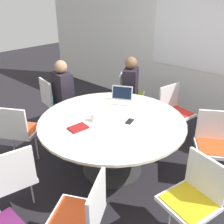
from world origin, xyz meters
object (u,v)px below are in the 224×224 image
object	(u,v)px
chair_7	(174,108)
chair_0	(129,91)
person_1	(64,91)
spiral_notebook	(78,128)
coffee_cup	(94,117)
chair_5	(194,194)
chair_4	(82,214)
chair_2	(19,128)
chair_3	(11,176)
person_0	(131,86)
cell_phone	(130,121)
chair_1	(54,98)
chair_6	(214,141)
laptop	(121,98)

from	to	relation	value
chair_7	chair_0	bearing A→B (deg)	-83.98
person_1	spiral_notebook	bearing A→B (deg)	-20.04
coffee_cup	chair_5	bearing A→B (deg)	-3.38
chair_4	chair_5	distance (m)	1.01
chair_0	chair_2	size ratio (longest dim) A/B	1.00
person_1	chair_3	bearing A→B (deg)	-43.88
person_0	cell_phone	bearing A→B (deg)	8.76
chair_1	person_0	xyz separation A→B (m)	(0.93, 0.94, 0.19)
chair_3	chair_6	distance (m)	2.34
chair_3	chair_4	xyz separation A→B (m)	(0.88, 0.16, 0.00)
chair_0	chair_3	xyz separation A→B (m)	(0.58, -2.57, 0.00)
chair_5	chair_7	distance (m)	1.84
spiral_notebook	chair_3	bearing A→B (deg)	-96.63
person_1	coffee_cup	xyz separation A→B (m)	(1.15, -0.44, 0.08)
person_0	cell_phone	world-z (taller)	person_0
chair_7	cell_phone	world-z (taller)	chair_7
chair_7	cell_phone	bearing A→B (deg)	12.15
chair_0	person_1	size ratio (longest dim) A/B	0.71
chair_1	chair_5	world-z (taller)	same
chair_2	chair_3	size ratio (longest dim) A/B	1.00
chair_5	person_0	world-z (taller)	person_0
chair_5	chair_6	world-z (taller)	same
chair_3	cell_phone	xyz separation A→B (m)	(0.43, 1.34, 0.23)
laptop	chair_3	bearing A→B (deg)	-117.30
person_1	chair_1	bearing A→B (deg)	-160.92
person_0	person_1	xyz separation A→B (m)	(-0.67, -0.90, 0.00)
chair_0	laptop	size ratio (longest dim) A/B	2.38
spiral_notebook	coffee_cup	xyz separation A→B (m)	(-0.00, 0.26, 0.03)
person_1	chair_5	bearing A→B (deg)	-0.75
chair_2	person_0	distance (m)	1.93
chair_0	person_1	xyz separation A→B (m)	(-0.49, -1.07, 0.19)
chair_3	chair_6	xyz separation A→B (m)	(1.24, 1.99, 0.00)
chair_1	chair_4	bearing A→B (deg)	-19.94
chair_3	chair_7	world-z (taller)	same
chair_2	chair_7	distance (m)	2.30
person_1	chair_6	bearing A→B (deg)	22.83
spiral_notebook	cell_phone	distance (m)	0.62
coffee_cup	chair_3	bearing A→B (deg)	-94.82
chair_0	chair_5	distance (m)	2.58
cell_phone	coffee_cup	bearing A→B (deg)	-141.07
chair_7	person_1	size ratio (longest dim) A/B	0.71
chair_3	laptop	xyz separation A→B (m)	(-0.04, 1.73, 0.29)
coffee_cup	chair_2	bearing A→B (deg)	-149.73
spiral_notebook	coffee_cup	distance (m)	0.26
person_0	chair_0	bearing A→B (deg)	-160.92
chair_2	chair_3	distance (m)	0.98
chair_2	spiral_notebook	world-z (taller)	chair_2
coffee_cup	person_1	bearing A→B (deg)	159.32
chair_3	person_0	size ratio (longest dim) A/B	0.71
chair_1	cell_phone	world-z (taller)	chair_1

